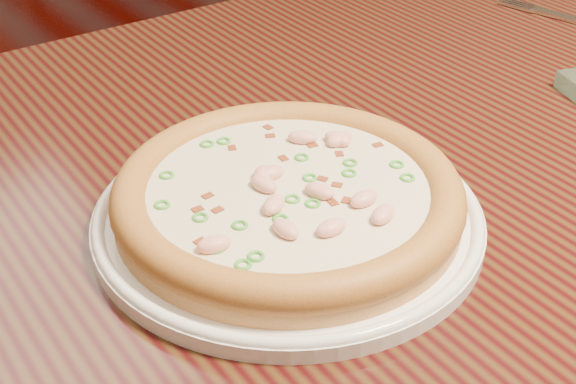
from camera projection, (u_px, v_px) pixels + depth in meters
hero_table at (362, 242)px, 0.76m from camera, size 1.20×0.80×0.75m
plate at (288, 215)px, 0.61m from camera, size 0.30×0.30×0.02m
pizza at (288, 195)px, 0.60m from camera, size 0.27×0.27×0.03m
fork at (570, 19)px, 0.97m from camera, size 0.06×0.17×0.00m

